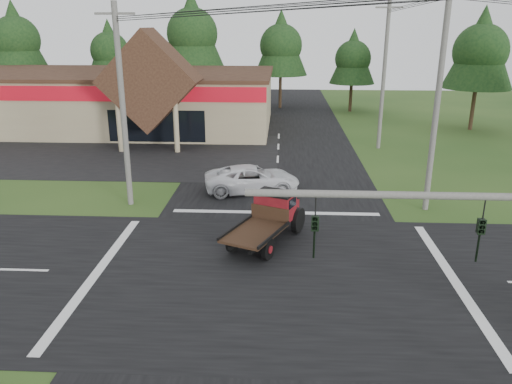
{
  "coord_description": "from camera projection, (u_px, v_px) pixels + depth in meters",
  "views": [
    {
      "loc": [
        0.25,
        -17.47,
        9.37
      ],
      "look_at": [
        -0.86,
        3.86,
        2.2
      ],
      "focal_mm": 35.0,
      "sensor_mm": 36.0,
      "label": 1
    }
  ],
  "objects": [
    {
      "name": "ground",
      "position": [
        273.0,
        277.0,
        19.53
      ],
      "size": [
        120.0,
        120.0,
        0.0
      ],
      "primitive_type": "plane",
      "color": "#244317",
      "rests_on": "ground"
    },
    {
      "name": "road_ns",
      "position": [
        273.0,
        277.0,
        19.53
      ],
      "size": [
        12.0,
        120.0,
        0.02
      ],
      "primitive_type": "cube",
      "color": "black",
      "rests_on": "ground"
    },
    {
      "name": "road_ew",
      "position": [
        273.0,
        276.0,
        19.53
      ],
      "size": [
        120.0,
        12.0,
        0.02
      ],
      "primitive_type": "cube",
      "color": "black",
      "rests_on": "ground"
    },
    {
      "name": "parking_apron",
      "position": [
        95.0,
        153.0,
        38.21
      ],
      "size": [
        28.0,
        14.0,
        0.02
      ],
      "primitive_type": "cube",
      "color": "black",
      "rests_on": "ground"
    },
    {
      "name": "cvs_building",
      "position": [
        115.0,
        98.0,
        47.42
      ],
      "size": [
        30.4,
        18.2,
        9.19
      ],
      "color": "gray",
      "rests_on": "ground"
    },
    {
      "name": "utility_pole_nw",
      "position": [
        123.0,
        106.0,
        25.79
      ],
      "size": [
        2.0,
        0.3,
        10.5
      ],
      "color": "#595651",
      "rests_on": "ground"
    },
    {
      "name": "utility_pole_ne",
      "position": [
        438.0,
        98.0,
        24.84
      ],
      "size": [
        2.0,
        0.3,
        11.5
      ],
      "color": "#595651",
      "rests_on": "ground"
    },
    {
      "name": "utility_pole_n",
      "position": [
        384.0,
        75.0,
        38.14
      ],
      "size": [
        2.0,
        0.3,
        11.2
      ],
      "color": "#595651",
      "rests_on": "ground"
    },
    {
      "name": "tree_row_a",
      "position": [
        16.0,
        37.0,
        56.33
      ],
      "size": [
        6.72,
        6.72,
        12.12
      ],
      "color": "#332316",
      "rests_on": "ground"
    },
    {
      "name": "tree_row_b",
      "position": [
        109.0,
        49.0,
        58.16
      ],
      "size": [
        5.6,
        5.6,
        10.1
      ],
      "color": "#332316",
      "rests_on": "ground"
    },
    {
      "name": "tree_row_c",
      "position": [
        192.0,
        31.0,
        56.07
      ],
      "size": [
        7.28,
        7.28,
        13.13
      ],
      "color": "#332316",
      "rests_on": "ground"
    },
    {
      "name": "tree_row_d",
      "position": [
        281.0,
        43.0,
        56.95
      ],
      "size": [
        6.16,
        6.16,
        11.11
      ],
      "color": "#332316",
      "rests_on": "ground"
    },
    {
      "name": "tree_row_e",
      "position": [
        353.0,
        57.0,
        55.09
      ],
      "size": [
        5.04,
        5.04,
        9.09
      ],
      "color": "#332316",
      "rests_on": "ground"
    },
    {
      "name": "tree_side_ne",
      "position": [
        481.0,
        48.0,
        44.7
      ],
      "size": [
        6.16,
        6.16,
        11.11
      ],
      "color": "#332316",
      "rests_on": "ground"
    },
    {
      "name": "antique_flatbed_truck",
      "position": [
        266.0,
        220.0,
        22.28
      ],
      "size": [
        3.88,
        5.48,
        2.14
      ],
      "primitive_type": null,
      "rotation": [
        0.0,
        0.0,
        -0.42
      ],
      "color": "#540C13",
      "rests_on": "ground"
    },
    {
      "name": "white_pickup",
      "position": [
        252.0,
        179.0,
        29.33
      ],
      "size": [
        5.93,
        3.55,
        1.54
      ],
      "primitive_type": "imported",
      "rotation": [
        0.0,
        0.0,
        1.76
      ],
      "color": "silver",
      "rests_on": "ground"
    }
  ]
}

